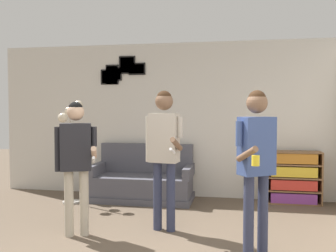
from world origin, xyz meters
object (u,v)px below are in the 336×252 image
at_px(person_player_foreground_left, 76,154).
at_px(person_watcher_holding_cup, 257,154).
at_px(floor_lamp, 70,130).
at_px(bookshelf, 293,177).
at_px(person_player_foreground_center, 164,144).
at_px(couch, 143,182).

height_order(person_player_foreground_left, person_watcher_holding_cup, person_watcher_holding_cup).
height_order(floor_lamp, person_player_foreground_left, floor_lamp).
height_order(bookshelf, person_player_foreground_center, person_player_foreground_center).
bearing_deg(person_player_foreground_center, bookshelf, 43.59).
height_order(couch, floor_lamp, floor_lamp).
height_order(floor_lamp, person_player_foreground_center, person_player_foreground_center).
relative_size(couch, person_player_foreground_left, 1.04).
bearing_deg(bookshelf, person_player_foreground_left, -143.10).
relative_size(person_player_foreground_center, person_watcher_holding_cup, 1.02).
distance_m(person_player_foreground_left, person_watcher_holding_cup, 2.12).
distance_m(bookshelf, floor_lamp, 3.71).
distance_m(floor_lamp, person_watcher_holding_cup, 3.34).
bearing_deg(bookshelf, person_watcher_holding_cup, -106.68).
relative_size(couch, person_watcher_holding_cup, 0.98).
distance_m(floor_lamp, person_player_foreground_center, 2.08).
bearing_deg(floor_lamp, couch, 21.67).
xyz_separation_m(couch, floor_lamp, (-1.10, -0.44, 0.90)).
bearing_deg(bookshelf, couch, -175.53).
height_order(couch, person_watcher_holding_cup, person_watcher_holding_cup).
xyz_separation_m(couch, person_watcher_holding_cup, (1.77, -2.14, 0.78)).
bearing_deg(bookshelf, floor_lamp, -169.98).
distance_m(bookshelf, person_player_foreground_left, 3.56).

